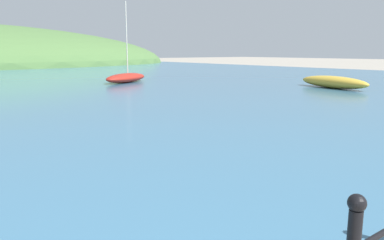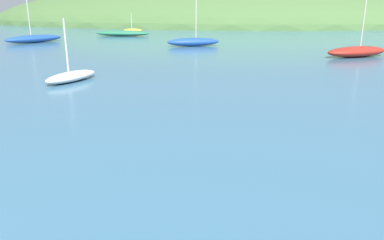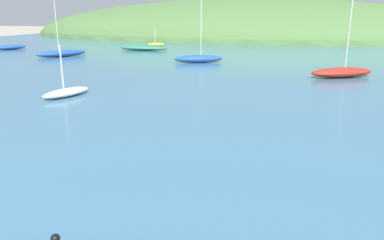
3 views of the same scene
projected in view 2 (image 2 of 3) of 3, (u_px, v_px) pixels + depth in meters
water at (188, 40)px, 32.37m from camera, size 80.00×60.00×0.10m
far_hillside at (219, 23)px, 63.95m from camera, size 78.74×43.31×12.61m
boat_white_sailboat at (133, 30)px, 40.75m from camera, size 2.11×0.82×2.07m
boat_blue_hull at (193, 42)px, 27.05m from camera, size 3.94×2.37×4.81m
boat_far_left at (357, 51)px, 21.48m from camera, size 4.22×3.26×5.11m
boat_red_dinghy at (34, 38)px, 29.67m from camera, size 3.53×4.55×5.67m
boat_twin_mast at (71, 76)px, 14.54m from camera, size 1.60×2.66×2.38m
boat_nearest_quay at (123, 33)px, 35.98m from camera, size 5.26×1.68×0.52m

